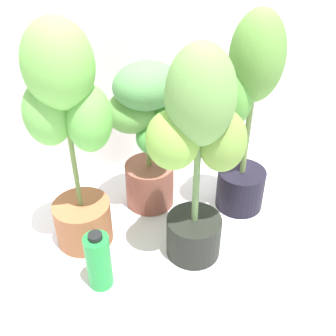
{
  "coord_description": "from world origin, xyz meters",
  "views": [
    {
      "loc": [
        -0.56,
        -0.9,
        1.27
      ],
      "look_at": [
        0.0,
        0.36,
        0.3
      ],
      "focal_mm": 43.54,
      "sensor_mm": 36.0,
      "label": 1
    }
  ],
  "objects_px": {
    "potted_plant_center": "(197,146)",
    "nutrient_bottle": "(99,261)",
    "potted_plant_back_center": "(148,129)",
    "potted_plant_back_right": "(246,109)",
    "potted_plant_back_left": "(70,131)"
  },
  "relations": [
    {
      "from": "potted_plant_center",
      "to": "nutrient_bottle",
      "type": "distance_m",
      "value": 0.56
    },
    {
      "from": "potted_plant_back_center",
      "to": "potted_plant_back_right",
      "type": "relative_size",
      "value": 0.77
    },
    {
      "from": "potted_plant_back_left",
      "to": "potted_plant_back_center",
      "type": "relative_size",
      "value": 1.35
    },
    {
      "from": "potted_plant_back_center",
      "to": "nutrient_bottle",
      "type": "relative_size",
      "value": 2.71
    },
    {
      "from": "nutrient_bottle",
      "to": "potted_plant_back_left",
      "type": "bearing_deg",
      "value": 87.82
    },
    {
      "from": "potted_plant_center",
      "to": "nutrient_bottle",
      "type": "xyz_separation_m",
      "value": [
        -0.4,
        -0.01,
        -0.4
      ]
    },
    {
      "from": "potted_plant_back_right",
      "to": "nutrient_bottle",
      "type": "bearing_deg",
      "value": -165.03
    },
    {
      "from": "potted_plant_back_center",
      "to": "nutrient_bottle",
      "type": "bearing_deg",
      "value": -133.33
    },
    {
      "from": "potted_plant_center",
      "to": "potted_plant_back_right",
      "type": "bearing_deg",
      "value": 30.07
    },
    {
      "from": "potted_plant_back_left",
      "to": "potted_plant_center",
      "type": "bearing_deg",
      "value": -33.17
    },
    {
      "from": "potted_plant_back_center",
      "to": "nutrient_bottle",
      "type": "height_order",
      "value": "potted_plant_back_center"
    },
    {
      "from": "potted_plant_back_right",
      "to": "potted_plant_center",
      "type": "height_order",
      "value": "potted_plant_back_right"
    },
    {
      "from": "potted_plant_back_left",
      "to": "nutrient_bottle",
      "type": "distance_m",
      "value": 0.49
    },
    {
      "from": "potted_plant_back_right",
      "to": "nutrient_bottle",
      "type": "xyz_separation_m",
      "value": [
        -0.72,
        -0.19,
        -0.39
      ]
    },
    {
      "from": "potted_plant_back_center",
      "to": "potted_plant_center",
      "type": "xyz_separation_m",
      "value": [
        0.04,
        -0.37,
        0.11
      ]
    }
  ]
}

